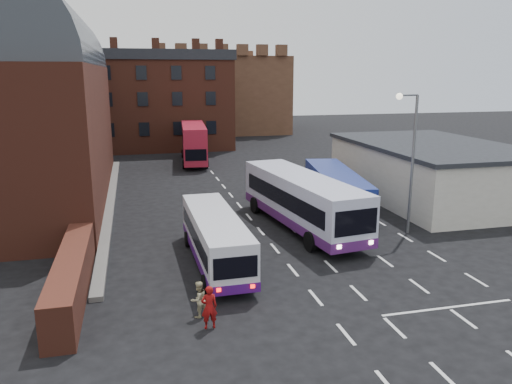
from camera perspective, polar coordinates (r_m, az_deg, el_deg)
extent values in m
plane|color=black|center=(22.86, 6.11, -11.09)|extent=(180.00, 180.00, 0.00)
cube|color=#602B1E|center=(41.58, -25.31, 6.00)|extent=(12.00, 28.00, 10.00)
cylinder|color=#1E2328|center=(41.34, -26.02, 12.87)|extent=(12.00, 26.00, 12.00)
cube|color=#602B1E|center=(23.33, -20.29, -8.96)|extent=(1.20, 10.00, 1.80)
cube|color=beige|center=(40.91, 19.44, 2.16)|extent=(10.00, 16.00, 4.00)
cube|color=#282B30|center=(40.58, 19.67, 5.07)|extent=(10.40, 16.40, 0.30)
cube|color=brown|center=(65.64, -12.88, 9.65)|extent=(22.00, 10.00, 11.00)
cube|color=brown|center=(86.60, -5.10, 11.10)|extent=(22.00, 22.00, 12.00)
cube|color=silver|center=(25.24, -4.67, -5.00)|extent=(2.29, 9.43, 2.14)
cube|color=black|center=(25.20, -4.67, -4.72)|extent=(2.33, 8.23, 0.77)
cylinder|color=black|center=(28.25, -7.85, -5.34)|extent=(0.25, 0.86, 0.85)
cylinder|color=black|center=(22.40, -5.82, -10.42)|extent=(0.25, 0.86, 0.85)
cylinder|color=black|center=(28.56, -3.58, -5.03)|extent=(0.25, 0.86, 0.85)
cylinder|color=black|center=(22.78, -0.43, -9.92)|extent=(0.25, 0.86, 0.85)
cube|color=silver|center=(30.88, 5.23, -0.70)|extent=(4.38, 12.51, 2.78)
cube|color=black|center=(30.84, 5.24, -0.40)|extent=(4.28, 11.33, 1.00)
cylinder|color=black|center=(28.68, 11.17, -4.91)|extent=(0.46, 1.14, 1.11)
cylinder|color=black|center=(35.59, 4.07, -1.08)|extent=(0.46, 1.14, 1.11)
cylinder|color=black|center=(27.34, 6.21, -5.65)|extent=(0.46, 1.14, 1.11)
cylinder|color=black|center=(34.52, -0.11, -1.51)|extent=(0.46, 1.14, 1.11)
cube|color=navy|center=(34.55, 9.13, 0.30)|extent=(4.21, 10.99, 2.44)
cube|color=black|center=(34.52, 9.14, 0.53)|extent=(4.06, 9.82, 0.88)
cylinder|color=black|center=(31.98, 12.57, -3.19)|extent=(0.43, 1.01, 0.98)
cylinder|color=black|center=(38.71, 9.55, -0.15)|extent=(0.43, 1.01, 0.98)
cylinder|color=black|center=(31.37, 8.29, -3.32)|extent=(0.43, 1.01, 0.98)
cylinder|color=black|center=(38.21, 5.99, -0.22)|extent=(0.43, 1.01, 0.98)
cube|color=#B41C33|center=(54.00, -7.12, 5.72)|extent=(3.21, 10.49, 3.66)
cube|color=black|center=(54.07, -7.11, 5.17)|extent=(3.17, 9.30, 0.85)
cylinder|color=black|center=(51.09, -5.61, 3.24)|extent=(0.34, 0.96, 0.94)
cylinder|color=black|center=(57.93, -6.04, 4.43)|extent=(0.34, 0.96, 0.94)
cylinder|color=black|center=(51.01, -8.25, 3.15)|extent=(0.34, 0.96, 0.94)
cylinder|color=black|center=(57.86, -8.37, 4.36)|extent=(0.34, 0.96, 0.94)
cylinder|color=slate|center=(30.81, 17.44, 2.84)|extent=(0.17, 0.17, 8.25)
cylinder|color=slate|center=(29.83, 17.05, 10.54)|extent=(1.41, 0.52, 0.10)
sphere|color=#FFF2CC|center=(29.31, 16.07, 10.46)|extent=(0.37, 0.37, 0.37)
imported|color=maroon|center=(19.38, -5.38, -12.97)|extent=(0.66, 0.46, 1.72)
imported|color=tan|center=(20.30, -6.58, -12.09)|extent=(0.91, 0.85, 1.49)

